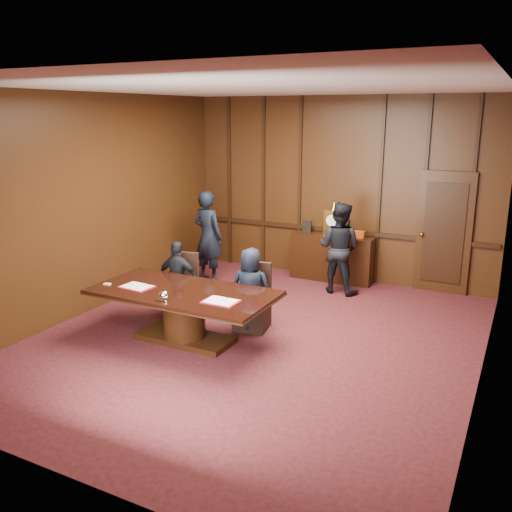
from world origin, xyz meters
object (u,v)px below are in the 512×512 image
(conference_table, at_px, (184,307))
(witness_right, at_px, (339,248))
(signatory_right, at_px, (250,290))
(signatory_left, at_px, (178,279))
(witness_left, at_px, (208,237))
(sideboard, at_px, (332,256))

(conference_table, xyz_separation_m, witness_right, (1.24, 3.11, 0.32))
(conference_table, distance_m, signatory_right, 1.04)
(signatory_left, bearing_deg, signatory_right, 173.61)
(signatory_right, height_order, witness_left, witness_left)
(conference_table, distance_m, witness_right, 3.37)
(signatory_left, bearing_deg, sideboard, -124.04)
(signatory_left, relative_size, signatory_right, 0.97)
(sideboard, height_order, witness_right, witness_right)
(signatory_left, distance_m, witness_right, 2.99)
(sideboard, bearing_deg, witness_left, -150.81)
(signatory_left, height_order, witness_right, witness_right)
(sideboard, bearing_deg, signatory_left, -117.65)
(witness_right, bearing_deg, signatory_left, 56.74)
(signatory_right, bearing_deg, sideboard, -110.06)
(conference_table, relative_size, signatory_left, 2.13)
(signatory_left, distance_m, signatory_right, 1.30)
(conference_table, xyz_separation_m, signatory_right, (0.65, 0.80, 0.12))
(conference_table, bearing_deg, witness_left, 114.78)
(conference_table, bearing_deg, signatory_right, 50.91)
(sideboard, xyz_separation_m, signatory_right, (-0.25, -2.96, 0.15))
(sideboard, relative_size, witness_left, 0.90)
(signatory_right, distance_m, witness_left, 2.58)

